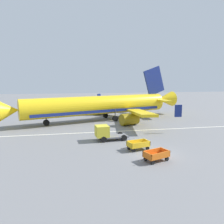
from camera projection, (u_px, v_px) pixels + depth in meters
name	position (u px, v px, depth m)	size (l,w,h in m)	color
ground_plane	(155.00, 153.00, 24.35)	(220.00, 220.00, 0.00)	slate
apron_stripe	(129.00, 131.00, 35.08)	(120.00, 0.36, 0.01)	silver
airplane	(104.00, 105.00, 43.91)	(36.90, 29.96, 11.34)	yellow
baggage_cart_nearest	(156.00, 155.00, 22.04)	(3.59, 2.15, 1.07)	orange
baggage_cart_second_in_row	(138.00, 145.00, 25.54)	(3.63, 1.94, 1.07)	gold
service_truck_beside_carts	(106.00, 133.00, 29.39)	(4.53, 2.33, 2.10)	slate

